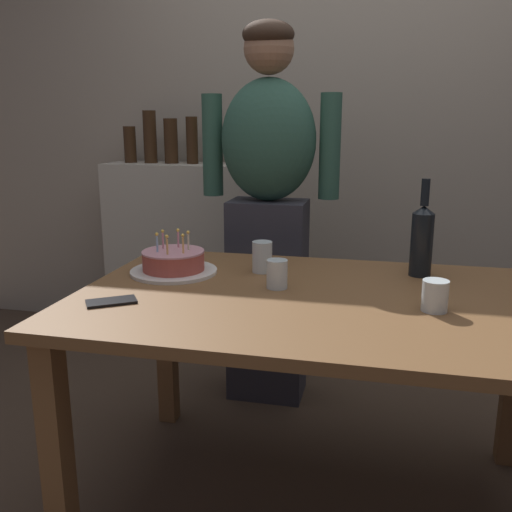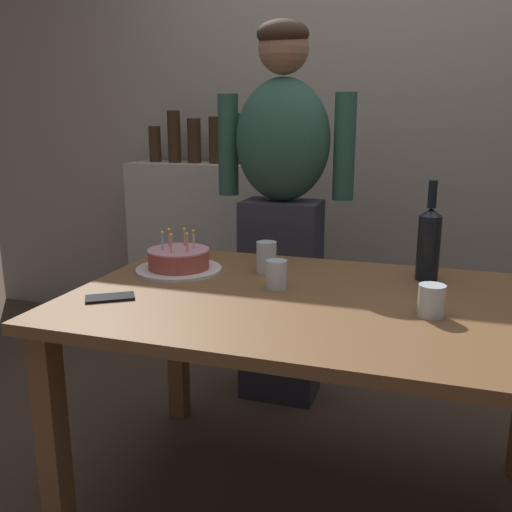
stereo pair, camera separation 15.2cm
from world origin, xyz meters
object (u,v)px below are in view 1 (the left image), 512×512
Objects in this scene: cell_phone at (111,302)px; wine_bottle at (422,239)px; person_man_bearded at (268,211)px; water_glass_near at (277,274)px; water_glass_side at (435,296)px; water_glass_far at (262,257)px; birthday_cake at (174,263)px.

wine_bottle is at bearing -4.39° from cell_phone.
person_man_bearded is (0.27, 0.95, 0.13)m from cell_phone.
water_glass_near is 0.49m from water_glass_side.
water_glass_far reaches higher than water_glass_side.
birthday_cake is 0.18× the size of person_man_bearded.
cell_phone is at bearing -129.41° from water_glass_far.
water_glass_far is at bearing 152.45° from water_glass_side.
cell_phone is at bearing -149.95° from water_glass_near.
water_glass_side is (0.48, -0.12, -0.00)m from water_glass_near.
birthday_cake is 0.91× the size of wine_bottle.
birthday_cake is at bearing 70.40° from person_man_bearded.
person_man_bearded reaches higher than water_glass_side.
water_glass_far is at bearing 16.45° from cell_phone.
water_glass_far is 0.57m from cell_phone.
water_glass_near is 1.04× the size of water_glass_side.
cell_phone is (-0.92, -0.14, -0.04)m from water_glass_side.
water_glass_near is at bearing -4.09° from cell_phone.
water_glass_far is 1.22× the size of water_glass_side.
water_glass_side is 1.04m from person_man_bearded.
water_glass_near is 0.28× the size of wine_bottle.
water_glass_side is 0.62× the size of cell_phone.
wine_bottle is (-0.02, 0.37, 0.09)m from water_glass_side.
birthday_cake is 0.40m from water_glass_near.
water_glass_near is 0.20m from water_glass_far.
person_man_bearded reaches higher than birthday_cake.
water_glass_side reaches higher than cell_phone.
water_glass_side is 0.38m from wine_bottle.
birthday_cake is 0.36m from cell_phone.
water_glass_far is 0.76× the size of cell_phone.
birthday_cake is at bearing 166.45° from water_glass_near.
birthday_cake is 0.89m from water_glass_side.
cell_phone is at bearing 74.03° from person_man_bearded.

